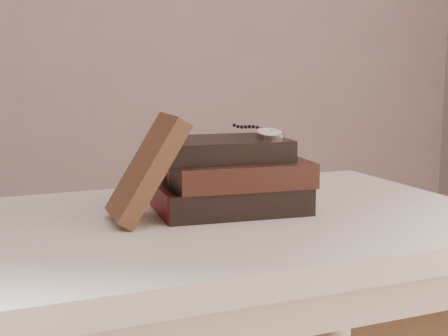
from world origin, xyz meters
name	(u,v)px	position (x,y,z in m)	size (l,w,h in m)	color
table	(200,271)	(0.00, 0.35, 0.66)	(1.00, 0.60, 0.75)	silver
book_stack	(230,177)	(0.07, 0.38, 0.81)	(0.27, 0.20, 0.13)	black
journal	(147,169)	(-0.08, 0.36, 0.84)	(0.03, 0.12, 0.19)	#3C2417
pocket_watch	(268,133)	(0.13, 0.36, 0.88)	(0.06, 0.16, 0.02)	silver
eyeglasses	(169,165)	(-0.01, 0.48, 0.82)	(0.12, 0.13, 0.05)	silver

